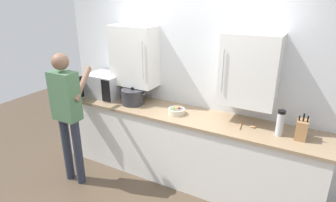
{
  "coord_description": "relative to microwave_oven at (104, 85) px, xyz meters",
  "views": [
    {
      "loc": [
        1.46,
        -2.13,
        2.38
      ],
      "look_at": [
        -0.15,
        0.8,
        1.1
      ],
      "focal_mm": 30.29,
      "sensor_mm": 36.0,
      "label": 1
    }
  ],
  "objects": [
    {
      "name": "fruit_bowl",
      "position": [
        1.24,
        -0.08,
        -0.13
      ],
      "size": [
        0.21,
        0.21,
        0.1
      ],
      "color": "beige",
      "rests_on": "counter_unit"
    },
    {
      "name": "stock_pot",
      "position": [
        0.56,
        -0.06,
        -0.06
      ],
      "size": [
        0.4,
        0.3,
        0.24
      ],
      "color": "#2D2D33",
      "rests_on": "counter_unit"
    },
    {
      "name": "back_wall_tiled",
      "position": [
        1.27,
        0.27,
        0.22
      ],
      "size": [
        3.93,
        0.44,
        2.52
      ],
      "color": "silver",
      "rests_on": "ground_plane"
    },
    {
      "name": "wooden_spoon",
      "position": [
        2.12,
        -0.02,
        -0.16
      ],
      "size": [
        0.2,
        0.21,
        0.02
      ],
      "color": "#A37547",
      "rests_on": "counter_unit"
    },
    {
      "name": "person_figure",
      "position": [
        0.07,
        -0.77,
        -0.08
      ],
      "size": [
        0.44,
        0.59,
        1.74
      ],
      "color": "#282D3D",
      "rests_on": "ground_plane"
    },
    {
      "name": "microwave_oven",
      "position": [
        0.0,
        0.0,
        0.0
      ],
      "size": [
        0.52,
        0.77,
        0.34
      ],
      "color": "#B7BABF",
      "rests_on": "counter_unit"
    },
    {
      "name": "thermos_flask",
      "position": [
        2.46,
        -0.06,
        -0.02
      ],
      "size": [
        0.08,
        0.08,
        0.29
      ],
      "color": "#B7BABF",
      "rests_on": "counter_unit"
    },
    {
      "name": "knife_block",
      "position": [
        2.68,
        -0.04,
        -0.06
      ],
      "size": [
        0.11,
        0.15,
        0.29
      ],
      "color": "#A37547",
      "rests_on": "counter_unit"
    },
    {
      "name": "counter_unit",
      "position": [
        1.27,
        -0.03,
        -0.65
      ],
      "size": [
        3.52,
        0.63,
        0.95
      ],
      "color": "white",
      "rests_on": "ground_plane"
    }
  ]
}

